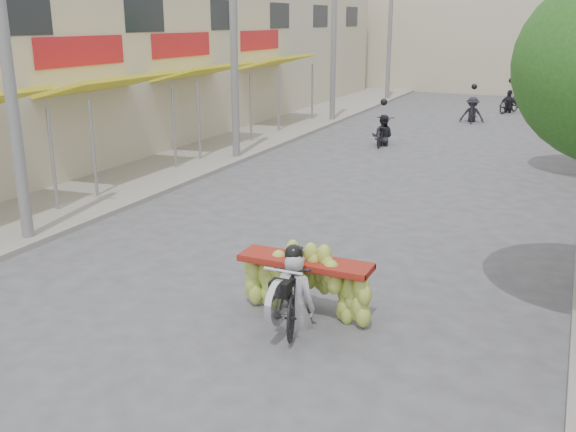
{
  "coord_description": "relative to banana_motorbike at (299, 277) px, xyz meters",
  "views": [
    {
      "loc": [
        4.7,
        -6.28,
        4.42
      ],
      "look_at": [
        0.24,
        3.61,
        1.1
      ],
      "focal_mm": 40.0,
      "sensor_mm": 36.0,
      "label": 1
    }
  ],
  "objects": [
    {
      "name": "utility_pole_mid",
      "position": [
        -6.58,
        10.06,
        3.3
      ],
      "size": [
        0.6,
        0.24,
        8.0
      ],
      "color": "slate",
      "rests_on": "ground"
    },
    {
      "name": "bg_motorbike_a",
      "position": [
        -2.9,
        14.5,
        0.01
      ],
      "size": [
        0.83,
        1.78,
        1.95
      ],
      "color": "black",
      "rests_on": "ground"
    },
    {
      "name": "far_building",
      "position": [
        -1.18,
        36.06,
        2.78
      ],
      "size": [
        20.0,
        6.0,
        7.0
      ],
      "primitive_type": "cube",
      "color": "#BDB395",
      "rests_on": "ground"
    },
    {
      "name": "banana_motorbike",
      "position": [
        0.0,
        0.0,
        0.0
      ],
      "size": [
        2.2,
        1.98,
        2.19
      ],
      "color": "black",
      "rests_on": "ground"
    },
    {
      "name": "ground",
      "position": [
        -1.18,
        -1.94,
        -0.72
      ],
      "size": [
        120.0,
        120.0,
        0.0
      ],
      "primitive_type": "plane",
      "color": "#515256",
      "rests_on": "ground"
    },
    {
      "name": "utility_pole_far",
      "position": [
        -6.58,
        19.06,
        3.3
      ],
      "size": [
        0.6,
        0.24,
        8.0
      ],
      "color": "slate",
      "rests_on": "ground"
    },
    {
      "name": "shophouse_row_left",
      "position": [
        -13.16,
        12.04,
        2.28
      ],
      "size": [
        9.77,
        40.0,
        6.0
      ],
      "color": "#BDB395",
      "rests_on": "ground"
    },
    {
      "name": "utility_pole_near",
      "position": [
        -6.58,
        1.06,
        3.3
      ],
      "size": [
        0.6,
        0.24,
        8.0
      ],
      "color": "slate",
      "rests_on": "ground"
    },
    {
      "name": "sidewalk_left",
      "position": [
        -8.18,
        13.06,
        -0.66
      ],
      "size": [
        4.0,
        60.0,
        0.12
      ],
      "primitive_type": "cube",
      "color": "gray",
      "rests_on": "ground"
    },
    {
      "name": "bg_motorbike_c",
      "position": [
        0.38,
        25.41,
        0.06
      ],
      "size": [
        1.21,
        1.84,
        1.95
      ],
      "color": "black",
      "rests_on": "ground"
    },
    {
      "name": "utility_pole_back",
      "position": [
        -6.58,
        28.06,
        3.3
      ],
      "size": [
        0.6,
        0.24,
        8.0
      ],
      "color": "slate",
      "rests_on": "ground"
    },
    {
      "name": "bg_motorbike_b",
      "position": [
        -0.8,
        21.57,
        0.1
      ],
      "size": [
        1.11,
        1.91,
        1.95
      ],
      "color": "black",
      "rests_on": "ground"
    }
  ]
}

